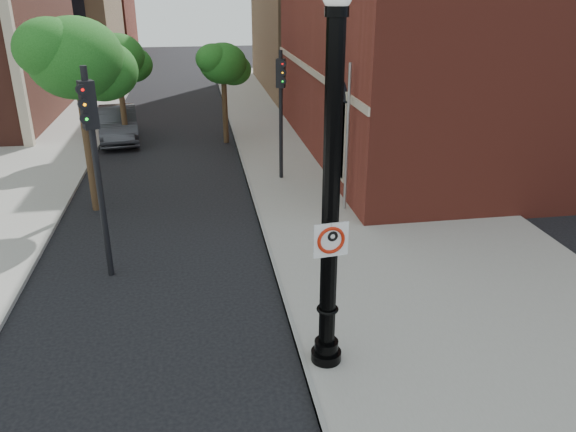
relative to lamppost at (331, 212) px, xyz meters
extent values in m
plane|color=black|center=(-2.47, 0.01, -3.14)|extent=(120.00, 120.00, 0.00)
cube|color=gray|center=(3.53, 10.01, -3.08)|extent=(8.00, 60.00, 0.12)
cube|color=gray|center=(-0.42, 10.01, -3.07)|extent=(0.10, 60.00, 0.14)
cube|color=maroon|center=(13.53, 14.01, 2.86)|extent=(22.00, 16.00, 12.00)
cube|color=black|center=(2.49, 9.01, -1.14)|extent=(0.08, 1.40, 2.40)
cube|color=#B6A68D|center=(2.50, 14.01, 0.36)|extent=(0.06, 16.00, 0.25)
cube|color=maroon|center=(-14.47, 58.01, 1.86)|extent=(12.00, 12.00, 10.00)
cylinder|color=black|center=(0.00, 0.00, -2.99)|extent=(0.58, 0.58, 0.31)
cylinder|color=black|center=(0.00, 0.00, -2.73)|extent=(0.45, 0.45, 0.26)
cylinder|color=black|center=(0.00, 0.00, 0.15)|extent=(0.31, 0.31, 5.96)
torus|color=black|center=(0.00, 0.00, -1.91)|extent=(0.41, 0.41, 0.06)
cylinder|color=black|center=(0.00, 0.00, 3.21)|extent=(0.37, 0.37, 0.15)
cube|color=white|center=(-0.02, -0.17, -0.44)|extent=(0.62, 0.09, 0.62)
cube|color=black|center=(-0.02, -0.17, -0.15)|extent=(0.62, 0.08, 0.05)
cube|color=black|center=(-0.02, -0.17, -0.72)|extent=(0.62, 0.08, 0.05)
cube|color=black|center=(-0.30, -0.21, -0.44)|extent=(0.05, 0.01, 0.62)
cube|color=black|center=(0.26, -0.14, -0.44)|extent=(0.05, 0.01, 0.62)
torus|color=#B71B07|center=(-0.02, -0.17, -0.44)|extent=(0.50, 0.12, 0.50)
cube|color=#B71B07|center=(-0.02, -0.17, -0.44)|extent=(0.35, 0.05, 0.35)
cube|color=black|center=(-0.08, -0.18, -0.44)|extent=(0.06, 0.01, 0.29)
torus|color=black|center=(0.01, -0.17, -0.37)|extent=(0.20, 0.08, 0.19)
cylinder|color=black|center=(-0.02, -0.17, -0.16)|extent=(0.03, 0.02, 0.03)
imported|color=#2D2D32|center=(-5.70, 17.75, -2.37)|extent=(2.20, 4.87, 1.55)
cylinder|color=black|center=(-4.49, 4.37, -0.59)|extent=(0.15, 0.15, 5.10)
cube|color=black|center=(-4.49, 4.37, 1.11)|extent=(0.41, 0.40, 1.06)
sphere|color=#E50505|center=(-4.56, 4.22, 1.48)|extent=(0.19, 0.19, 0.19)
sphere|color=#FF8C00|center=(-4.56, 4.22, 1.16)|extent=(0.19, 0.19, 0.19)
sphere|color=#00E519|center=(-4.56, 4.22, 0.84)|extent=(0.19, 0.19, 0.19)
cylinder|color=black|center=(0.81, 10.87, -0.81)|extent=(0.14, 0.14, 4.66)
cube|color=black|center=(0.81, 10.87, 0.74)|extent=(0.37, 0.36, 0.97)
sphere|color=#E50505|center=(0.87, 10.72, 1.08)|extent=(0.17, 0.17, 0.17)
sphere|color=#FF8C00|center=(0.87, 10.72, 0.79)|extent=(0.17, 0.17, 0.17)
sphere|color=#00E519|center=(0.87, 10.72, 0.50)|extent=(0.17, 0.17, 0.17)
cylinder|color=#999999|center=(2.33, 7.49, -0.82)|extent=(0.09, 0.09, 4.63)
cylinder|color=#352315|center=(-5.50, 8.98, -0.93)|extent=(0.24, 0.24, 4.41)
ellipsoid|color=#164913|center=(-5.50, 8.98, 1.59)|extent=(2.77, 2.77, 2.36)
ellipsoid|color=#164913|center=(-4.87, 9.49, 1.15)|extent=(2.14, 2.14, 1.82)
ellipsoid|color=#164913|center=(-6.07, 8.61, 1.90)|extent=(2.02, 2.02, 1.72)
cylinder|color=#352315|center=(-5.25, 16.41, -1.32)|extent=(0.24, 0.24, 3.63)
ellipsoid|color=#164913|center=(-5.25, 16.41, 0.75)|extent=(2.28, 2.28, 1.94)
ellipsoid|color=#164913|center=(-4.73, 16.82, 0.39)|extent=(1.76, 1.76, 1.50)
ellipsoid|color=#164913|center=(-5.72, 16.10, 1.01)|extent=(1.66, 1.66, 1.41)
cylinder|color=#352315|center=(-0.86, 16.58, -1.50)|extent=(0.24, 0.24, 3.29)
ellipsoid|color=#164913|center=(-0.86, 16.58, 0.38)|extent=(2.07, 2.07, 1.76)
ellipsoid|color=#164913|center=(-0.39, 16.96, 0.05)|extent=(1.60, 1.60, 1.36)
ellipsoid|color=#164913|center=(-1.28, 16.30, 0.62)|extent=(1.50, 1.50, 1.28)
camera|label=1|loc=(-2.15, -8.57, 3.59)|focal=35.00mm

